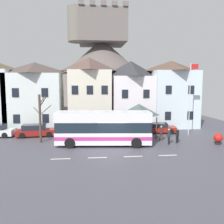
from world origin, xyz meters
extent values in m
cube|color=#4B4B55|center=(0.00, 0.00, -0.03)|extent=(40.00, 60.00, 0.06)
cube|color=silver|center=(-4.50, -2.10, 0.00)|extent=(1.60, 0.20, 0.01)
cube|color=silver|center=(-1.50, -2.10, 0.00)|extent=(1.60, 0.20, 0.01)
cube|color=silver|center=(1.50, -2.10, 0.00)|extent=(1.60, 0.20, 0.01)
cube|color=silver|center=(4.50, -2.10, 0.00)|extent=(1.60, 0.20, 0.01)
cube|color=silver|center=(-9.15, 12.07, 3.70)|extent=(6.97, 6.15, 7.39)
pyramid|color=#514440|center=(-9.15, 12.07, 8.15)|extent=(6.97, 6.15, 1.50)
cube|color=black|center=(-10.89, 8.97, 1.77)|extent=(0.80, 0.06, 1.10)
cube|color=black|center=(-7.40, 8.97, 1.77)|extent=(0.80, 0.06, 1.10)
cube|color=black|center=(-10.89, 8.97, 4.98)|extent=(0.80, 0.06, 1.10)
cube|color=black|center=(-7.40, 8.97, 4.98)|extent=(0.80, 0.06, 1.10)
cube|color=silver|center=(-1.88, 12.07, 3.92)|extent=(5.56, 6.14, 7.84)
pyramid|color=brown|center=(-1.88, 12.07, 8.73)|extent=(5.56, 6.14, 1.78)
cube|color=black|center=(-3.73, 8.97, 1.87)|extent=(0.80, 0.06, 1.10)
cube|color=black|center=(-1.88, 8.97, 1.87)|extent=(0.80, 0.06, 1.10)
cube|color=black|center=(-0.02, 8.97, 1.87)|extent=(0.80, 0.06, 1.10)
cube|color=black|center=(-3.73, 8.97, 5.28)|extent=(0.80, 0.06, 1.10)
cube|color=black|center=(-1.88, 8.97, 5.28)|extent=(0.80, 0.06, 1.10)
cube|color=black|center=(-0.02, 8.97, 5.28)|extent=(0.80, 0.06, 1.10)
cube|color=white|center=(3.98, 12.49, 3.53)|extent=(5.58, 6.99, 7.07)
pyramid|color=#323137|center=(3.98, 12.49, 8.14)|extent=(5.58, 6.99, 2.16)
cube|color=black|center=(2.58, 8.97, 1.69)|extent=(0.80, 0.06, 1.10)
cube|color=black|center=(5.37, 8.97, 1.69)|extent=(0.80, 0.06, 1.10)
cube|color=black|center=(2.58, 8.97, 4.76)|extent=(0.80, 0.06, 1.10)
cube|color=black|center=(5.37, 8.97, 4.76)|extent=(0.80, 0.06, 1.10)
cube|color=silver|center=(9.85, 12.50, 3.91)|extent=(6.10, 6.99, 7.83)
pyramid|color=brown|center=(9.85, 12.50, 8.57)|extent=(6.10, 6.99, 1.49)
cube|color=black|center=(8.33, 8.97, 1.87)|extent=(0.80, 0.06, 1.10)
cube|color=black|center=(11.38, 8.97, 1.87)|extent=(0.80, 0.06, 1.10)
cube|color=black|center=(8.33, 8.97, 5.28)|extent=(0.80, 0.06, 1.10)
cube|color=black|center=(11.38, 8.97, 5.28)|extent=(0.80, 0.06, 1.10)
cone|color=#625855|center=(1.53, 35.63, 8.18)|extent=(36.94, 36.94, 16.37)
cube|color=slate|center=(1.53, 35.63, 18.57)|extent=(10.36, 10.36, 7.01)
cylinder|color=slate|center=(-3.65, 33.04, 18.68)|extent=(4.91, 4.91, 7.23)
cube|color=slate|center=(-3.08, 30.45, 22.54)|extent=(1.15, 0.70, 0.93)
cube|color=slate|center=(-0.77, 30.45, 22.54)|extent=(1.15, 0.70, 0.93)
cube|color=slate|center=(1.53, 30.45, 22.54)|extent=(1.15, 0.70, 0.93)
cube|color=slate|center=(3.83, 30.45, 22.54)|extent=(1.15, 0.70, 0.93)
cube|color=slate|center=(6.13, 30.45, 22.54)|extent=(1.15, 0.70, 0.93)
cube|color=white|center=(-0.69, 2.05, 0.84)|extent=(9.47, 3.49, 1.18)
cube|color=#BF338C|center=(-0.69, 2.05, 0.90)|extent=(9.50, 3.51, 0.36)
cube|color=#19232D|center=(-0.69, 2.05, 1.92)|extent=(9.37, 3.44, 0.99)
cube|color=white|center=(-0.69, 2.05, 2.88)|extent=(9.47, 3.49, 0.93)
cube|color=#19232D|center=(3.94, 1.58, 1.92)|extent=(0.28, 2.16, 0.95)
cylinder|color=black|center=(2.56, 2.96, 0.50)|extent=(1.02, 0.38, 1.00)
cylinder|color=black|center=(2.32, 0.50, 0.50)|extent=(1.02, 0.38, 1.00)
cylinder|color=black|center=(-3.70, 3.59, 0.50)|extent=(1.02, 0.38, 1.00)
cylinder|color=black|center=(-3.95, 1.13, 0.50)|extent=(1.02, 0.38, 1.00)
cylinder|color=#473D33|center=(2.03, 7.41, 1.20)|extent=(0.14, 0.14, 2.40)
cylinder|color=#473D33|center=(5.33, 7.41, 1.20)|extent=(0.14, 0.14, 2.40)
cylinder|color=#473D33|center=(2.03, 4.11, 1.20)|extent=(0.14, 0.14, 2.40)
cylinder|color=#473D33|center=(5.33, 4.11, 1.20)|extent=(0.14, 0.14, 2.40)
pyramid|color=#485957|center=(3.68, 5.76, 3.08)|extent=(3.60, 3.60, 1.36)
cube|color=maroon|center=(6.49, 7.32, 0.47)|extent=(4.65, 2.48, 0.57)
cube|color=#1E232D|center=(6.27, 7.35, 0.98)|extent=(2.86, 2.01, 0.45)
cylinder|color=black|center=(8.07, 8.02, 0.32)|extent=(0.66, 0.28, 0.64)
cylinder|color=black|center=(7.82, 6.22, 0.32)|extent=(0.66, 0.28, 0.64)
cylinder|color=black|center=(5.16, 8.42, 0.32)|extent=(0.66, 0.28, 0.64)
cylinder|color=black|center=(4.92, 6.62, 0.32)|extent=(0.66, 0.28, 0.64)
cube|color=maroon|center=(-8.13, 6.78, 0.50)|extent=(4.55, 2.13, 0.64)
cube|color=#1E232D|center=(-8.35, 6.76, 1.11)|extent=(2.78, 1.76, 0.59)
cylinder|color=black|center=(-6.76, 7.73, 0.32)|extent=(0.66, 0.26, 0.64)
cylinder|color=black|center=(-6.60, 6.10, 0.32)|extent=(0.66, 0.26, 0.64)
cylinder|color=black|center=(-9.66, 7.46, 0.32)|extent=(0.66, 0.26, 0.64)
cylinder|color=black|center=(-9.50, 5.83, 0.32)|extent=(0.66, 0.26, 0.64)
cylinder|color=black|center=(-11.33, 7.93, 0.32)|extent=(0.65, 0.25, 0.64)
cylinder|color=black|center=(-11.47, 6.17, 0.32)|extent=(0.65, 0.25, 0.64)
cylinder|color=#2D2D38|center=(4.48, 4.24, 0.36)|extent=(0.14, 0.14, 0.72)
cylinder|color=#2D2D38|center=(4.29, 4.21, 0.36)|extent=(0.14, 0.14, 0.72)
cylinder|color=#232B38|center=(4.38, 4.23, 0.99)|extent=(0.31, 0.31, 0.64)
sphere|color=#D1AD89|center=(4.38, 4.23, 1.41)|extent=(0.21, 0.21, 0.21)
cylinder|color=black|center=(5.81, 1.49, 0.38)|extent=(0.13, 0.13, 0.76)
cylinder|color=black|center=(5.93, 1.66, 0.38)|extent=(0.13, 0.13, 0.76)
cylinder|color=#232B38|center=(5.87, 1.58, 1.05)|extent=(0.33, 0.33, 0.68)
sphere|color=#D1AD89|center=(5.87, 1.58, 1.49)|extent=(0.20, 0.20, 0.20)
cylinder|color=#38332D|center=(5.52, 3.28, 0.40)|extent=(0.12, 0.12, 0.80)
cylinder|color=#38332D|center=(5.71, 3.23, 0.40)|extent=(0.12, 0.12, 0.80)
cylinder|color=#512323|center=(5.61, 3.25, 1.06)|extent=(0.32, 0.32, 0.63)
sphere|color=#D1AD89|center=(5.61, 3.25, 1.48)|extent=(0.22, 0.22, 0.22)
cylinder|color=black|center=(6.86, 2.01, 0.39)|extent=(0.16, 0.16, 0.77)
cylinder|color=black|center=(7.03, 2.13, 0.39)|extent=(0.16, 0.16, 0.77)
cylinder|color=black|center=(6.94, 2.07, 1.02)|extent=(0.34, 0.34, 0.59)
sphere|color=#9E7A60|center=(6.94, 2.07, 1.42)|extent=(0.21, 0.21, 0.21)
cube|color=#473828|center=(3.52, 7.31, 0.45)|extent=(1.78, 0.45, 0.08)
cube|color=#473828|center=(3.52, 7.53, 0.67)|extent=(1.78, 0.06, 0.40)
cube|color=#2D2D33|center=(2.71, 7.31, 0.23)|extent=(0.08, 0.36, 0.45)
cube|color=#2D2D33|center=(4.33, 7.31, 0.23)|extent=(0.08, 0.36, 0.45)
cylinder|color=silver|center=(9.62, 5.41, 4.19)|extent=(0.10, 0.10, 8.38)
cube|color=red|center=(10.07, 5.41, 8.03)|extent=(0.90, 0.03, 0.56)
cylinder|color=black|center=(10.77, 0.96, 0.12)|extent=(0.54, 0.54, 0.25)
sphere|color=red|center=(10.77, 0.96, 0.70)|extent=(0.91, 0.91, 0.91)
cylinder|color=#47382D|center=(-7.10, 3.75, 2.49)|extent=(0.24, 0.24, 4.99)
cylinder|color=#47382D|center=(-6.83, 3.86, 4.43)|extent=(0.64, 0.34, 0.79)
cylinder|color=#47382D|center=(-7.39, 3.69, 3.33)|extent=(0.64, 0.19, 0.80)
cylinder|color=#47382D|center=(-6.82, 4.12, 4.21)|extent=(0.68, 0.85, 1.06)
cylinder|color=#47382D|center=(-6.56, 3.97, 3.36)|extent=(1.15, 0.53, 1.03)
camera|label=1|loc=(-2.41, -21.52, 6.11)|focal=38.81mm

